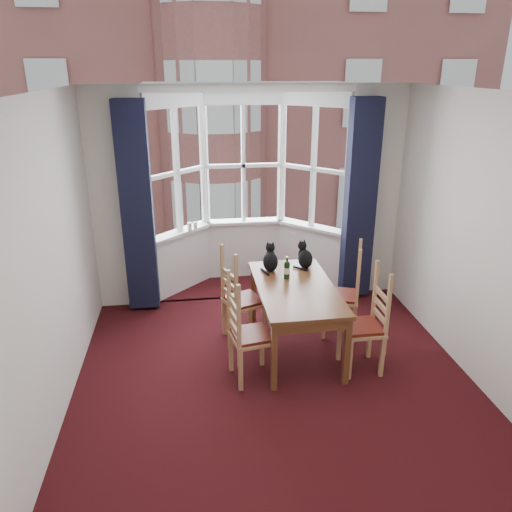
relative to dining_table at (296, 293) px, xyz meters
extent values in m
plane|color=black|center=(-0.32, -0.82, -0.68)|extent=(4.50, 4.50, 0.00)
plane|color=white|center=(-0.32, -0.82, 2.12)|extent=(4.50, 4.50, 0.00)
plane|color=silver|center=(-2.32, -0.82, 0.72)|extent=(0.00, 4.50, 4.50)
plane|color=silver|center=(1.68, -0.82, 0.72)|extent=(0.00, 4.50, 4.50)
plane|color=silver|center=(-0.32, -3.07, 0.72)|extent=(4.00, 0.00, 4.00)
cube|color=silver|center=(-1.97, 1.43, 0.72)|extent=(0.70, 0.12, 2.80)
cube|color=silver|center=(1.33, 1.43, 0.72)|extent=(0.70, 0.12, 2.80)
cube|color=black|center=(-1.74, 1.25, 0.67)|extent=(0.38, 0.22, 2.60)
cube|color=black|center=(1.10, 1.25, 0.67)|extent=(0.38, 0.22, 2.60)
cube|color=brown|center=(0.00, 0.00, 0.07)|extent=(0.85, 1.56, 0.04)
cube|color=brown|center=(-0.36, -0.73, -0.32)|extent=(0.06, 0.06, 0.73)
cube|color=brown|center=(-0.37, 0.72, -0.32)|extent=(0.06, 0.06, 0.73)
cube|color=brown|center=(0.37, -0.72, -0.32)|extent=(0.06, 0.06, 0.73)
cube|color=brown|center=(0.36, 0.73, -0.32)|extent=(0.06, 0.06, 0.73)
cube|color=tan|center=(-0.54, -0.49, -0.20)|extent=(0.47, 0.48, 0.06)
cube|color=#59180F|center=(-0.54, -0.49, -0.19)|extent=(0.42, 0.44, 0.03)
cube|color=tan|center=(-0.53, 0.31, -0.20)|extent=(0.52, 0.53, 0.06)
cube|color=#59180F|center=(-0.53, 0.31, -0.19)|extent=(0.47, 0.48, 0.03)
cube|color=tan|center=(0.60, -0.48, -0.20)|extent=(0.40, 0.42, 0.06)
cube|color=#59180F|center=(0.60, -0.48, -0.19)|extent=(0.36, 0.38, 0.03)
cube|color=tan|center=(0.60, 0.27, -0.20)|extent=(0.52, 0.53, 0.06)
cube|color=#59180F|center=(0.60, 0.27, -0.19)|extent=(0.47, 0.48, 0.03)
ellipsoid|color=black|center=(-0.20, 0.47, 0.19)|extent=(0.20, 0.25, 0.23)
sphere|color=black|center=(-0.19, 0.55, 0.34)|extent=(0.12, 0.12, 0.11)
cone|color=black|center=(-0.22, 0.55, 0.39)|extent=(0.04, 0.04, 0.05)
cone|color=black|center=(-0.16, 0.55, 0.39)|extent=(0.04, 0.04, 0.05)
ellipsoid|color=black|center=(0.22, 0.51, 0.19)|extent=(0.23, 0.27, 0.22)
sphere|color=black|center=(0.19, 0.59, 0.33)|extent=(0.13, 0.13, 0.10)
cone|color=black|center=(0.17, 0.58, 0.38)|extent=(0.05, 0.05, 0.05)
cone|color=black|center=(0.22, 0.60, 0.38)|extent=(0.05, 0.05, 0.05)
cylinder|color=black|center=(-0.06, 0.22, 0.18)|extent=(0.07, 0.07, 0.19)
sphere|color=black|center=(-0.06, 0.22, 0.27)|extent=(0.06, 0.06, 0.06)
cylinder|color=black|center=(-0.06, 0.22, 0.30)|extent=(0.02, 0.02, 0.08)
cylinder|color=gold|center=(-0.06, 0.22, 0.34)|extent=(0.03, 0.03, 0.02)
cylinder|color=silver|center=(-0.06, 0.22, 0.18)|extent=(0.07, 0.07, 0.07)
cylinder|color=white|center=(-1.11, 1.78, 0.25)|extent=(0.06, 0.06, 0.12)
cylinder|color=white|center=(-1.04, 1.81, 0.24)|extent=(0.06, 0.06, 0.11)
plane|color=#333335|center=(-0.32, 31.43, -6.68)|extent=(80.00, 80.00, 0.00)
cube|color=#A65E55|center=(-0.32, 13.43, 0.32)|extent=(18.00, 6.00, 14.00)
cylinder|color=#A65E55|center=(-0.32, 10.43, 0.32)|extent=(3.20, 3.20, 14.00)
camera|label=1|loc=(-1.08, -4.81, 2.32)|focal=35.00mm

